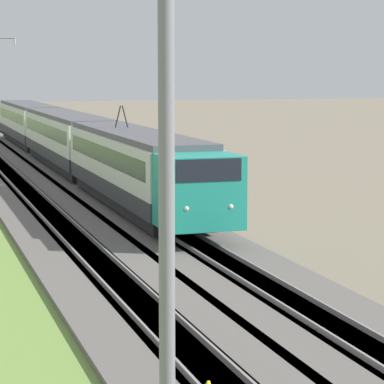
% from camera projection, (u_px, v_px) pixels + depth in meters
% --- Properties ---
extents(ballast_main, '(240.00, 4.40, 0.30)m').
position_uv_depth(ballast_main, '(10.00, 176.00, 56.60)').
color(ballast_main, '#605B56').
rests_on(ballast_main, ground).
extents(ballast_adjacent, '(240.00, 4.40, 0.30)m').
position_uv_depth(ballast_adjacent, '(74.00, 174.00, 57.79)').
color(ballast_adjacent, '#605B56').
rests_on(ballast_adjacent, ground).
extents(track_main, '(240.00, 1.57, 0.45)m').
position_uv_depth(track_main, '(10.00, 176.00, 56.60)').
color(track_main, '#4C4238').
rests_on(track_main, ground).
extents(track_adjacent, '(240.00, 1.57, 0.45)m').
position_uv_depth(track_adjacent, '(74.00, 174.00, 57.79)').
color(track_adjacent, '#4C4238').
rests_on(track_adjacent, ground).
extents(passenger_train, '(60.10, 3.00, 4.98)m').
position_uv_depth(passenger_train, '(66.00, 137.00, 60.40)').
color(passenger_train, teal).
rests_on(passenger_train, ground).
extents(catenary_mast_near, '(0.22, 2.56, 8.87)m').
position_uv_depth(catenary_mast_near, '(171.00, 224.00, 12.19)').
color(catenary_mast_near, slate).
rests_on(catenary_mast_near, ground).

